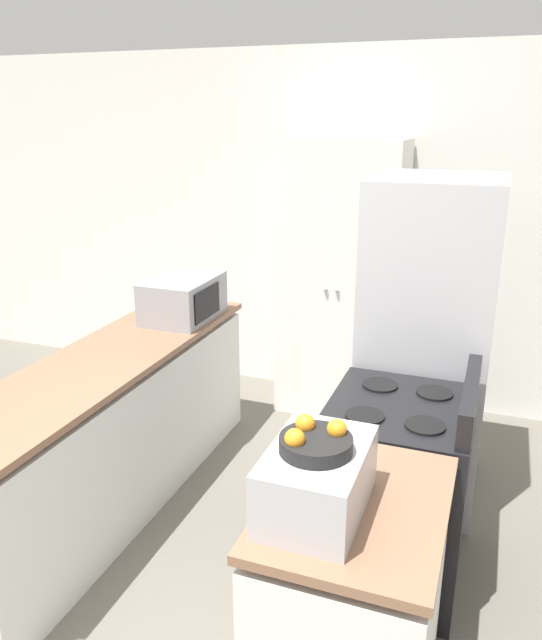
% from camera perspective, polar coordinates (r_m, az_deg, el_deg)
% --- Properties ---
extents(wall_back, '(7.00, 0.06, 2.60)m').
position_cam_1_polar(wall_back, '(4.78, 6.31, 8.15)').
color(wall_back, white).
rests_on(wall_back, ground_plane).
extents(counter_left, '(0.60, 2.40, 0.89)m').
position_cam_1_polar(counter_left, '(3.66, -14.55, -10.10)').
color(counter_left, silver).
rests_on(counter_left, ground_plane).
extents(counter_right, '(0.60, 0.81, 0.89)m').
position_cam_1_polar(counter_right, '(2.51, 7.39, -24.76)').
color(counter_right, silver).
rests_on(counter_right, ground_plane).
extents(pantry_cabinet, '(0.85, 0.53, 1.98)m').
position_cam_1_polar(pantry_cabinet, '(4.54, 6.40, 3.59)').
color(pantry_cabinet, white).
rests_on(pantry_cabinet, ground_plane).
extents(stove, '(0.66, 0.71, 1.05)m').
position_cam_1_polar(stove, '(3.10, 11.27, -14.91)').
color(stove, black).
rests_on(stove, ground_plane).
extents(refrigerator, '(0.70, 0.78, 1.83)m').
position_cam_1_polar(refrigerator, '(3.60, 14.09, -2.06)').
color(refrigerator, '#B7B7BC').
rests_on(refrigerator, ground_plane).
extents(microwave, '(0.38, 0.54, 0.27)m').
position_cam_1_polar(microwave, '(3.99, -8.02, 1.98)').
color(microwave, '#939399').
rests_on(microwave, counter_left).
extents(toaster_oven, '(0.31, 0.46, 0.23)m').
position_cam_1_polar(toaster_oven, '(2.10, 4.17, -14.36)').
color(toaster_oven, '#B2B2B7').
rests_on(toaster_oven, counter_right).
extents(fruit_bowl, '(0.24, 0.24, 0.10)m').
position_cam_1_polar(fruit_bowl, '(2.02, 4.04, -10.98)').
color(fruit_bowl, black).
rests_on(fruit_bowl, toaster_oven).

